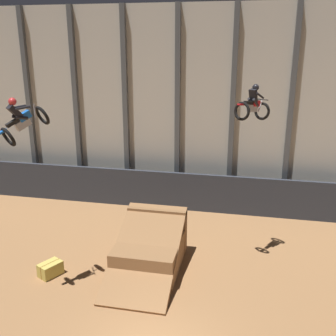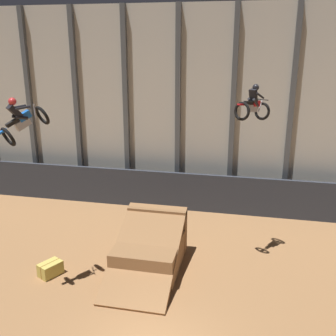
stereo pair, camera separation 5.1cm
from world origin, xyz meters
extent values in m
cube|color=beige|center=(0.00, 12.62, 5.59)|extent=(32.00, 0.12, 11.17)
cube|color=#4C5156|center=(-10.64, 12.42, 5.59)|extent=(0.28, 0.28, 11.17)
cube|color=#4C5156|center=(-7.60, 12.42, 5.59)|extent=(0.28, 0.28, 11.17)
cube|color=#4C5156|center=(-4.56, 12.42, 5.59)|extent=(0.28, 0.28, 11.17)
cube|color=#4C5156|center=(-1.52, 12.42, 5.59)|extent=(0.28, 0.28, 11.17)
cube|color=#4C5156|center=(1.52, 12.42, 5.59)|extent=(0.28, 0.28, 11.17)
cube|color=#4C5156|center=(4.56, 12.42, 5.59)|extent=(0.28, 0.28, 11.17)
cube|color=#2D333D|center=(0.00, 11.38, 1.10)|extent=(31.36, 0.20, 2.20)
cube|color=olive|center=(-1.33, 5.15, 0.62)|extent=(2.60, 3.27, 1.25)
cube|color=olive|center=(-1.33, 6.54, 1.04)|extent=(2.65, 0.50, 2.08)
cube|color=#996B42|center=(-1.33, 4.45, 1.04)|extent=(2.65, 4.75, 2.26)
torus|color=black|center=(-4.67, 3.31, 6.68)|extent=(0.83, 0.74, 0.71)
torus|color=black|center=(-5.39, 2.25, 6.12)|extent=(0.83, 0.74, 0.71)
cube|color=#B7B7BC|center=(-5.08, 2.70, 6.49)|extent=(0.48, 0.59, 0.47)
cube|color=blue|center=(-5.04, 2.76, 6.74)|extent=(0.45, 0.53, 0.40)
cube|color=black|center=(-5.25, 2.45, 6.60)|extent=(0.45, 0.55, 0.34)
cube|color=blue|center=(-5.50, 2.09, 6.31)|extent=(0.31, 0.37, 0.20)
cylinder|color=#B7B7BC|center=(-4.81, 3.09, 6.83)|extent=(0.09, 0.09, 0.55)
cylinder|color=black|center=(-4.89, 2.98, 7.03)|extent=(0.38, 0.58, 0.04)
cube|color=black|center=(-5.21, 2.51, 6.94)|extent=(0.49, 0.54, 0.49)
sphere|color=red|center=(-5.23, 2.48, 7.27)|extent=(0.41, 0.43, 0.34)
cylinder|color=black|center=(-5.22, 2.71, 6.72)|extent=(0.33, 0.42, 0.19)
cylinder|color=black|center=(-5.02, 2.58, 6.72)|extent=(0.33, 0.42, 0.19)
cylinder|color=black|center=(-5.22, 2.78, 7.05)|extent=(0.36, 0.48, 0.12)
cylinder|color=black|center=(-4.96, 2.60, 7.05)|extent=(0.36, 0.48, 0.12)
torus|color=black|center=(2.94, 7.41, 6.43)|extent=(0.71, 0.57, 0.74)
torus|color=black|center=(2.15, 6.27, 6.59)|extent=(0.71, 0.57, 0.74)
cube|color=#B7B7BC|center=(2.53, 6.81, 6.63)|extent=(0.46, 0.55, 0.34)
cube|color=red|center=(2.64, 6.97, 6.81)|extent=(0.43, 0.50, 0.29)
cube|color=black|center=(2.41, 6.65, 6.88)|extent=(0.46, 0.56, 0.18)
cube|color=red|center=(2.11, 6.21, 6.86)|extent=(0.32, 0.38, 0.10)
cylinder|color=#B7B7BC|center=(2.86, 7.29, 6.69)|extent=(0.22, 0.29, 0.51)
cylinder|color=black|center=(2.85, 7.28, 6.93)|extent=(0.60, 0.35, 0.04)
cube|color=black|center=(2.54, 6.84, 7.13)|extent=(0.39, 0.39, 0.53)
sphere|color=black|center=(2.62, 6.95, 7.44)|extent=(0.38, 0.38, 0.29)
cylinder|color=black|center=(2.46, 6.93, 6.87)|extent=(0.31, 0.38, 0.36)
cylinder|color=black|center=(2.66, 6.79, 6.87)|extent=(0.31, 0.38, 0.36)
cylinder|color=black|center=(2.55, 7.12, 7.13)|extent=(0.35, 0.46, 0.30)
cylinder|color=black|center=(2.81, 6.94, 7.13)|extent=(0.35, 0.46, 0.30)
cube|color=#CCB751|center=(-5.16, 3.63, 0.28)|extent=(0.95, 1.07, 0.56)
cube|color=#996623|center=(-5.16, 3.63, 0.28)|extent=(0.45, 0.83, 0.57)
camera|label=1|loc=(2.44, -9.17, 9.07)|focal=42.00mm
camera|label=2|loc=(2.49, -9.16, 9.07)|focal=42.00mm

